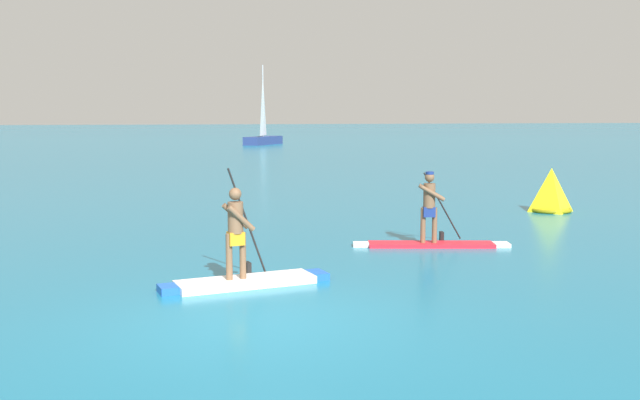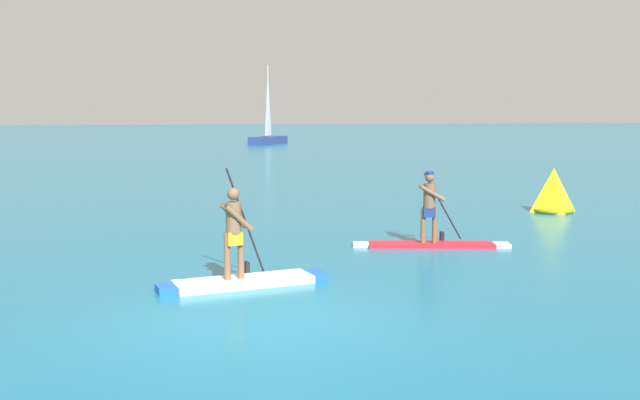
{
  "view_description": "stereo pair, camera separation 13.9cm",
  "coord_description": "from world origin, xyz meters",
  "px_view_note": "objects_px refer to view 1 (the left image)",
  "views": [
    {
      "loc": [
        -1.88,
        -9.74,
        2.88
      ],
      "look_at": [
        2.48,
        5.48,
        1.02
      ],
      "focal_mm": 40.68,
      "sensor_mm": 36.0,
      "label": 1
    },
    {
      "loc": [
        -1.75,
        -9.77,
        2.88
      ],
      "look_at": [
        2.48,
        5.48,
        1.02
      ],
      "focal_mm": 40.68,
      "sensor_mm": 36.0,
      "label": 2
    }
  ],
  "objects_px": {
    "paddleboarder_mid_center": "(244,267)",
    "sailboat_right_horizon": "(263,134)",
    "race_marker_buoy": "(551,192)",
    "paddleboarder_far_right": "(431,229)"
  },
  "relations": [
    {
      "from": "race_marker_buoy",
      "to": "sailboat_right_horizon",
      "type": "height_order",
      "value": "sailboat_right_horizon"
    },
    {
      "from": "race_marker_buoy",
      "to": "sailboat_right_horizon",
      "type": "bearing_deg",
      "value": 88.0
    },
    {
      "from": "sailboat_right_horizon",
      "to": "race_marker_buoy",
      "type": "bearing_deg",
      "value": 35.51
    },
    {
      "from": "paddleboarder_mid_center",
      "to": "race_marker_buoy",
      "type": "distance_m",
      "value": 12.57
    },
    {
      "from": "paddleboarder_far_right",
      "to": "sailboat_right_horizon",
      "type": "height_order",
      "value": "sailboat_right_horizon"
    },
    {
      "from": "paddleboarder_far_right",
      "to": "race_marker_buoy",
      "type": "bearing_deg",
      "value": 52.83
    },
    {
      "from": "paddleboarder_mid_center",
      "to": "sailboat_right_horizon",
      "type": "height_order",
      "value": "sailboat_right_horizon"
    },
    {
      "from": "paddleboarder_far_right",
      "to": "sailboat_right_horizon",
      "type": "bearing_deg",
      "value": 98.68
    },
    {
      "from": "paddleboarder_mid_center",
      "to": "paddleboarder_far_right",
      "type": "distance_m",
      "value": 5.28
    },
    {
      "from": "race_marker_buoy",
      "to": "paddleboarder_far_right",
      "type": "bearing_deg",
      "value": -143.66
    }
  ]
}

